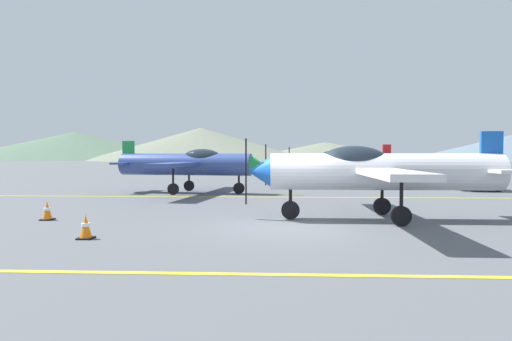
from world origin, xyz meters
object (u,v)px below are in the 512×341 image
airplane_near (374,170)px  car_sedan (471,175)px  airplane_mid (191,164)px  traffic_cone_front (86,227)px  airplane_far (342,161)px  traffic_cone_side (47,211)px

airplane_near → car_sedan: bearing=55.6°
airplane_mid → traffic_cone_front: size_ratio=15.61×
airplane_near → traffic_cone_front: 8.47m
airplane_far → traffic_cone_front: bearing=-113.6°
airplane_near → airplane_mid: size_ratio=0.99×
traffic_cone_side → airplane_near: bearing=2.8°
airplane_near → airplane_far: size_ratio=1.00×
airplane_mid → car_sedan: 16.22m
airplane_far → car_sedan: 9.02m
car_sedan → airplane_far: bearing=136.9°
airplane_mid → airplane_far: (9.31, 9.41, 0.00)m
car_sedan → traffic_cone_side: bearing=-145.6°
airplane_near → traffic_cone_front: airplane_near is taller
airplane_far → car_sedan: airplane_far is taller
traffic_cone_front → traffic_cone_side: bearing=131.1°
airplane_near → car_sedan: (8.35, 12.18, -0.71)m
airplane_near → traffic_cone_front: size_ratio=15.51×
airplane_far → airplane_mid: bearing=-134.7°
airplane_near → airplane_mid: bearing=130.2°
airplane_far → traffic_cone_front: (-9.45, -21.68, -1.26)m
airplane_mid → car_sedan: (15.88, 3.26, -0.71)m
traffic_cone_side → airplane_mid: bearing=74.2°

